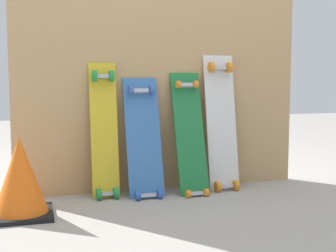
% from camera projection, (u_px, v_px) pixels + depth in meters
% --- Properties ---
extents(ground_plane, '(12.00, 12.00, 0.00)m').
position_uv_depth(ground_plane, '(165.00, 190.00, 2.99)').
color(ground_plane, '#9E9991').
extents(plywood_wall_panel, '(1.95, 0.04, 1.69)m').
position_uv_depth(plywood_wall_panel, '(162.00, 64.00, 2.98)').
color(plywood_wall_panel, tan).
rests_on(plywood_wall_panel, ground).
extents(skateboard_yellow, '(0.17, 0.21, 0.91)m').
position_uv_depth(skateboard_yellow, '(104.00, 135.00, 2.80)').
color(skateboard_yellow, gold).
rests_on(skateboard_yellow, ground).
extents(skateboard_blue, '(0.23, 0.28, 0.82)m').
position_uv_depth(skateboard_blue, '(144.00, 142.00, 2.84)').
color(skateboard_blue, '#386BAD').
rests_on(skateboard_blue, ground).
extents(skateboard_green, '(0.20, 0.31, 0.86)m').
position_uv_depth(skateboard_green, '(190.00, 139.00, 2.91)').
color(skateboard_green, '#1E7238').
rests_on(skateboard_green, ground).
extents(skateboard_white, '(0.21, 0.23, 0.97)m').
position_uv_depth(skateboard_white, '(222.00, 127.00, 3.02)').
color(skateboard_white, silver).
rests_on(skateboard_white, ground).
extents(traffic_cone, '(0.33, 0.33, 0.44)m').
position_uv_depth(traffic_cone, '(20.00, 178.00, 2.39)').
color(traffic_cone, black).
rests_on(traffic_cone, ground).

